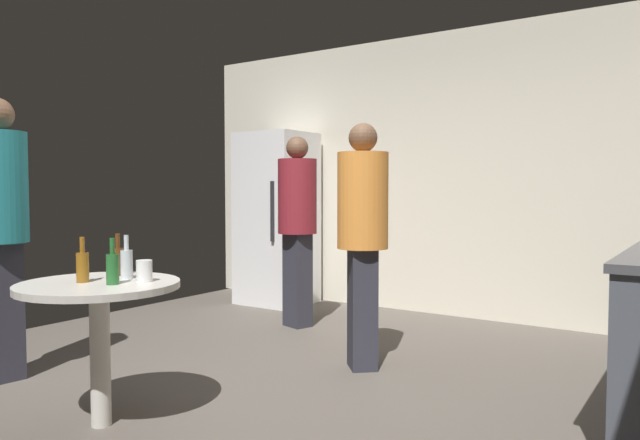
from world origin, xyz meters
The scene contains 11 objects.
ground_plane centered at (0.00, 0.00, -0.05)m, with size 5.20×5.20×0.10m, color #5B544C.
wall_back centered at (0.00, 2.63, 1.35)m, with size 5.32×0.06×2.70m, color silver.
refrigerator centered at (-1.55, 2.20, 0.90)m, with size 0.70×0.68×1.80m.
foreground_table centered at (-0.24, -0.92, 0.63)m, with size 0.80×0.80×0.73m.
beer_bottle_amber centered at (-0.31, -0.97, 0.82)m, with size 0.06×0.06×0.23m.
beer_bottle_brown centered at (-0.36, -0.72, 0.82)m, with size 0.06×0.06×0.23m.
beer_bottle_green centered at (-0.12, -0.93, 0.82)m, with size 0.06×0.06×0.23m.
beer_bottle_clear centered at (-0.23, -0.77, 0.82)m, with size 0.06×0.06×0.23m.
plastic_cup_white centered at (-0.07, -0.79, 0.79)m, with size 0.08×0.08×0.11m, color white.
person_in_orange_shirt centered at (0.37, 0.67, 0.96)m, with size 0.48×0.48×1.64m.
person_in_maroon_shirt centered at (-0.72, 1.43, 0.97)m, with size 0.42×0.42×1.67m.
Camera 1 is at (2.34, -2.77, 1.20)m, focal length 33.43 mm.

